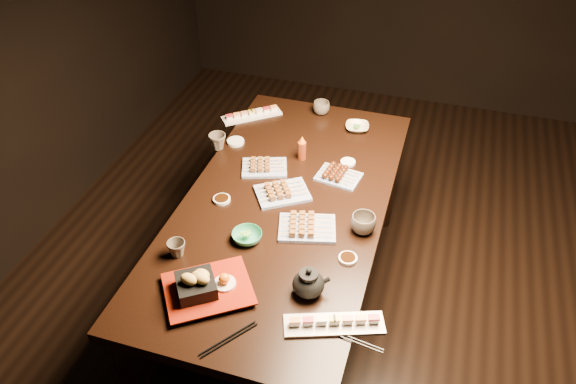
% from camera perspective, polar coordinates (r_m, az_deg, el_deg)
% --- Properties ---
extents(ground, '(5.00, 5.00, 0.00)m').
position_cam_1_polar(ground, '(3.02, 7.21, -13.54)').
color(ground, black).
rests_on(ground, ground).
extents(dining_table, '(1.22, 1.94, 0.75)m').
position_cam_1_polar(dining_table, '(2.80, -0.30, -6.93)').
color(dining_table, black).
rests_on(dining_table, ground).
extents(sushi_platter_near, '(0.37, 0.21, 0.04)m').
position_cam_1_polar(sushi_platter_near, '(2.05, 4.73, -13.00)').
color(sushi_platter_near, white).
rests_on(sushi_platter_near, dining_table).
extents(sushi_platter_far, '(0.32, 0.28, 0.04)m').
position_cam_1_polar(sushi_platter_far, '(3.15, -3.71, 7.98)').
color(sushi_platter_far, white).
rests_on(sushi_platter_far, dining_table).
extents(yakitori_plate_center, '(0.29, 0.27, 0.06)m').
position_cam_1_polar(yakitori_plate_center, '(2.57, -0.58, 0.27)').
color(yakitori_plate_center, '#828EB6').
rests_on(yakitori_plate_center, dining_table).
extents(yakitori_plate_right, '(0.28, 0.23, 0.06)m').
position_cam_1_polar(yakitori_plate_right, '(2.39, 1.97, -3.29)').
color(yakitori_plate_right, '#828EB6').
rests_on(yakitori_plate_right, dining_table).
extents(yakitori_plate_left, '(0.25, 0.22, 0.05)m').
position_cam_1_polar(yakitori_plate_left, '(2.73, -2.42, 2.82)').
color(yakitori_plate_left, '#828EB6').
rests_on(yakitori_plate_left, dining_table).
extents(tsukune_plate, '(0.22, 0.18, 0.05)m').
position_cam_1_polar(tsukune_plate, '(2.68, 5.18, 1.88)').
color(tsukune_plate, '#828EB6').
rests_on(tsukune_plate, dining_table).
extents(edamame_bowl_green, '(0.14, 0.14, 0.04)m').
position_cam_1_polar(edamame_bowl_green, '(2.35, -4.18, -4.54)').
color(edamame_bowl_green, '#2D8A62').
rests_on(edamame_bowl_green, dining_table).
extents(edamame_bowl_cream, '(0.15, 0.15, 0.03)m').
position_cam_1_polar(edamame_bowl_cream, '(3.05, 7.04, 6.55)').
color(edamame_bowl_cream, beige).
rests_on(edamame_bowl_cream, dining_table).
extents(tempura_tray, '(0.41, 0.39, 0.12)m').
position_cam_1_polar(tempura_tray, '(2.14, -8.20, -9.05)').
color(tempura_tray, black).
rests_on(tempura_tray, dining_table).
extents(teacup_near_left, '(0.09, 0.09, 0.07)m').
position_cam_1_polar(teacup_near_left, '(2.32, -11.24, -5.67)').
color(teacup_near_left, '#4D453B').
rests_on(teacup_near_left, dining_table).
extents(teacup_mid_right, '(0.15, 0.15, 0.08)m').
position_cam_1_polar(teacup_mid_right, '(2.39, 7.65, -3.21)').
color(teacup_mid_right, '#4D453B').
rests_on(teacup_mid_right, dining_table).
extents(teacup_far_left, '(0.09, 0.09, 0.08)m').
position_cam_1_polar(teacup_far_left, '(2.89, -7.18, 5.11)').
color(teacup_far_left, '#4D453B').
rests_on(teacup_far_left, dining_table).
extents(teacup_far_right, '(0.11, 0.11, 0.07)m').
position_cam_1_polar(teacup_far_right, '(3.17, 3.41, 8.53)').
color(teacup_far_right, '#4D453B').
rests_on(teacup_far_right, dining_table).
extents(teapot, '(0.19, 0.19, 0.12)m').
position_cam_1_polar(teapot, '(2.12, 2.10, -9.06)').
color(teapot, black).
rests_on(teapot, dining_table).
extents(condiment_bottle, '(0.05, 0.05, 0.13)m').
position_cam_1_polar(condiment_bottle, '(2.78, 1.43, 4.52)').
color(condiment_bottle, maroon).
rests_on(condiment_bottle, dining_table).
extents(sauce_dish_west, '(0.10, 0.10, 0.01)m').
position_cam_1_polar(sauce_dish_west, '(2.57, -6.75, -0.75)').
color(sauce_dish_west, white).
rests_on(sauce_dish_west, dining_table).
extents(sauce_dish_east, '(0.10, 0.10, 0.01)m').
position_cam_1_polar(sauce_dish_east, '(2.79, 6.11, 3.02)').
color(sauce_dish_east, white).
rests_on(sauce_dish_east, dining_table).
extents(sauce_dish_se, '(0.10, 0.10, 0.01)m').
position_cam_1_polar(sauce_dish_se, '(2.29, 6.10, -6.73)').
color(sauce_dish_se, white).
rests_on(sauce_dish_se, dining_table).
extents(sauce_dish_nw, '(0.09, 0.09, 0.02)m').
position_cam_1_polar(sauce_dish_nw, '(2.94, -5.34, 5.12)').
color(sauce_dish_nw, white).
rests_on(sauce_dish_nw, dining_table).
extents(chopsticks_near, '(0.15, 0.20, 0.01)m').
position_cam_1_polar(chopsticks_near, '(2.03, -6.03, -14.63)').
color(chopsticks_near, black).
rests_on(chopsticks_near, dining_table).
extents(chopsticks_se, '(0.23, 0.05, 0.01)m').
position_cam_1_polar(chopsticks_se, '(2.03, 6.54, -14.69)').
color(chopsticks_se, black).
rests_on(chopsticks_se, dining_table).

